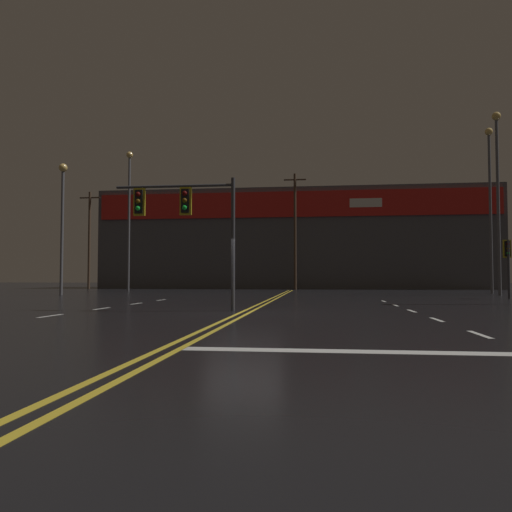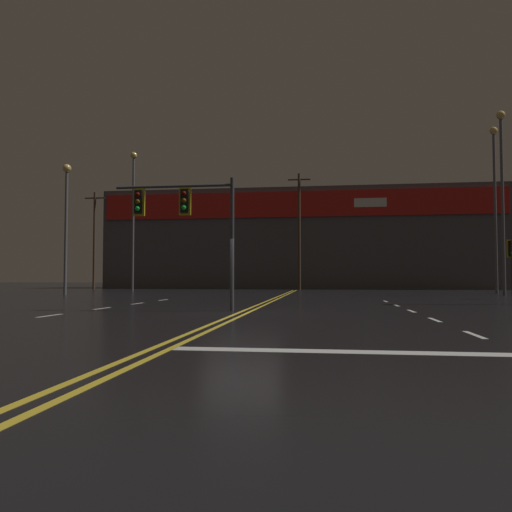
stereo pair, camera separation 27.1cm
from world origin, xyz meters
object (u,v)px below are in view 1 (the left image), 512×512
Objects in this scene: streetlight_near_right at (498,182)px; streetlight_far_right at (490,191)px; streetlight_near_left at (62,210)px; traffic_signal_corner_northeast at (508,255)px; streetlight_far_left at (129,205)px; traffic_signal_median at (182,211)px.

streetlight_far_right is (0.93, 4.25, 0.10)m from streetlight_near_right.
traffic_signal_corner_northeast is at bearing -5.59° from streetlight_near_left.
traffic_signal_corner_northeast is at bearing -103.78° from streetlight_far_right.
streetlight_far_right reaches higher than streetlight_far_left.
streetlight_far_right reaches higher than traffic_signal_median.
streetlight_near_right reaches higher than streetlight_far_left.
traffic_signal_median is 19.14m from traffic_signal_corner_northeast.
streetlight_far_left is (-27.74, 6.68, -0.05)m from streetlight_near_right.
streetlight_near_right is (28.73, 2.71, 1.77)m from streetlight_near_left.
streetlight_far_left is at bearing 166.47° from streetlight_near_right.
traffic_signal_median is at bearing -129.36° from streetlight_far_right.
traffic_signal_median is 27.86m from streetlight_far_right.
traffic_signal_corner_northeast is 7.54m from streetlight_near_right.
streetlight_near_right is at bearing 75.07° from traffic_signal_corner_northeast.
traffic_signal_corner_northeast is (15.12, 11.68, -1.14)m from traffic_signal_median.
traffic_signal_median is 0.38× the size of streetlight_near_right.
streetlight_near_right is at bearing -102.30° from streetlight_far_right.
traffic_signal_median is at bearing -49.69° from streetlight_near_left.
streetlight_far_right reaches higher than streetlight_near_right.
streetlight_far_left is (-26.31, 12.05, 5.03)m from traffic_signal_corner_northeast.
streetlight_near_right is 28.53m from streetlight_far_left.
streetlight_far_right is at bearing 13.20° from streetlight_near_left.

